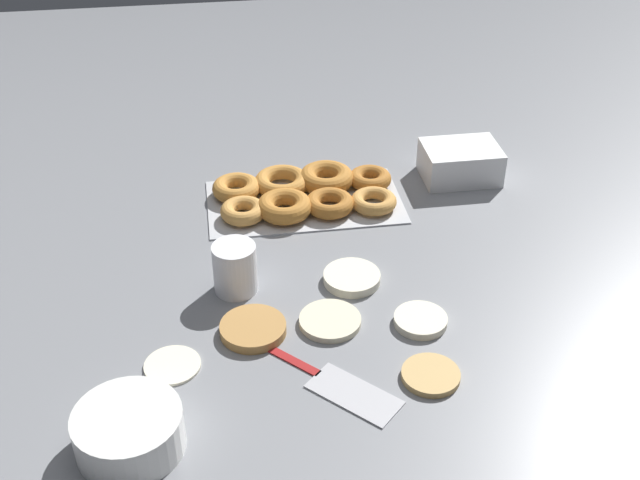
{
  "coord_description": "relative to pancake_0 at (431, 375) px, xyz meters",
  "views": [
    {
      "loc": [
        0.17,
        1.06,
        0.81
      ],
      "look_at": [
        -0.0,
        -0.06,
        0.04
      ],
      "focal_mm": 45.0,
      "sensor_mm": 36.0,
      "label": 1
    }
  ],
  "objects": [
    {
      "name": "pancake_5",
      "position": [
        0.37,
        -0.08,
        -0.0
      ],
      "size": [
        0.08,
        0.08,
        0.01
      ],
      "primitive_type": "cylinder",
      "color": "silver",
      "rests_on": "ground_plane"
    },
    {
      "name": "batter_bowl",
      "position": [
        0.42,
        0.07,
        0.02
      ],
      "size": [
        0.14,
        0.14,
        0.06
      ],
      "color": "white",
      "rests_on": "ground_plane"
    },
    {
      "name": "pancake_0",
      "position": [
        0.0,
        0.0,
        0.0
      ],
      "size": [
        0.09,
        0.09,
        0.01
      ],
      "primitive_type": "cylinder",
      "color": "tan",
      "rests_on": "ground_plane"
    },
    {
      "name": "spatula",
      "position": [
        0.13,
        -0.01,
        -0.0
      ],
      "size": [
        0.24,
        0.24,
        0.01
      ],
      "rotation": [
        0.0,
        0.0,
        2.35
      ],
      "color": "maroon",
      "rests_on": "ground_plane"
    },
    {
      "name": "container_stack",
      "position": [
        -0.21,
        -0.55,
        0.03
      ],
      "size": [
        0.15,
        0.11,
        0.07
      ],
      "color": "white",
      "rests_on": "ground_plane"
    },
    {
      "name": "ground_plane",
      "position": [
        0.12,
        -0.25,
        -0.01
      ],
      "size": [
        3.0,
        3.0,
        0.0
      ],
      "primitive_type": "plane",
      "color": "gray"
    },
    {
      "name": "paper_cup",
      "position": [
        0.26,
        -0.25,
        0.04
      ],
      "size": [
        0.07,
        0.07,
        0.09
      ],
      "color": "white",
      "rests_on": "ground_plane"
    },
    {
      "name": "pancake_1",
      "position": [
        -0.02,
        -0.12,
        0.0
      ],
      "size": [
        0.08,
        0.08,
        0.01
      ],
      "primitive_type": "cylinder",
      "color": "silver",
      "rests_on": "ground_plane"
    },
    {
      "name": "pancake_2",
      "position": [
        0.07,
        -0.24,
        0.0
      ],
      "size": [
        0.1,
        0.1,
        0.02
      ],
      "primitive_type": "cylinder",
      "color": "silver",
      "rests_on": "ground_plane"
    },
    {
      "name": "pancake_4",
      "position": [
        0.24,
        -0.14,
        0.0
      ],
      "size": [
        0.1,
        0.1,
        0.02
      ],
      "primitive_type": "cylinder",
      "color": "#B27F42",
      "rests_on": "ground_plane"
    },
    {
      "name": "donut_tray",
      "position": [
        0.12,
        -0.51,
        0.01
      ],
      "size": [
        0.37,
        0.21,
        0.04
      ],
      "color": "silver",
      "rests_on": "ground_plane"
    },
    {
      "name": "pancake_3",
      "position": [
        0.12,
        -0.14,
        0.0
      ],
      "size": [
        0.1,
        0.1,
        0.01
      ],
      "primitive_type": "cylinder",
      "color": "beige",
      "rests_on": "ground_plane"
    }
  ]
}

